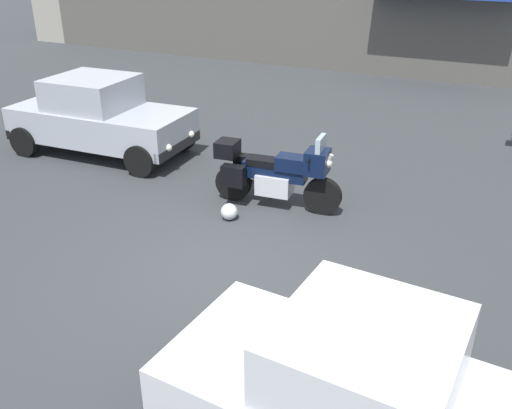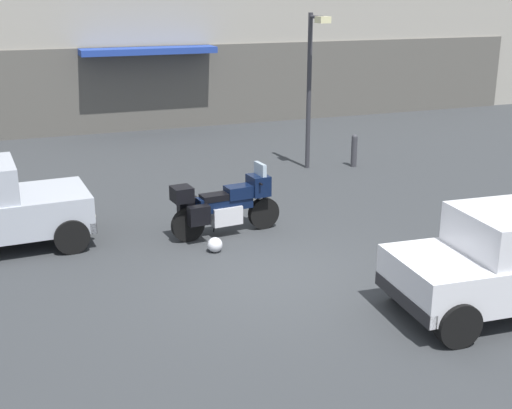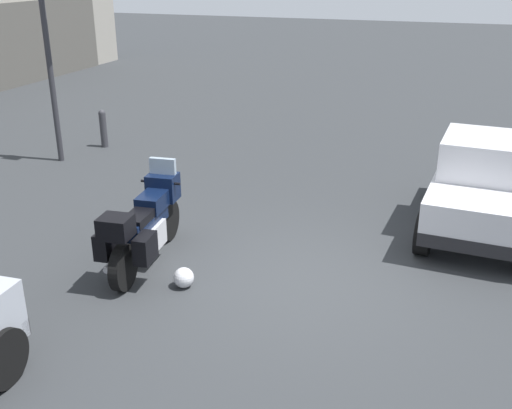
{
  "view_description": "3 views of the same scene",
  "coord_description": "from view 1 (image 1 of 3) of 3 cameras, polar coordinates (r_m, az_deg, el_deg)",
  "views": [
    {
      "loc": [
        3.42,
        -5.88,
        4.27
      ],
      "look_at": [
        0.36,
        0.37,
        0.93
      ],
      "focal_mm": 39.38,
      "sensor_mm": 36.0,
      "label": 1
    },
    {
      "loc": [
        -4.01,
        -9.62,
        4.58
      ],
      "look_at": [
        -0.27,
        0.27,
        1.21
      ],
      "focal_mm": 47.28,
      "sensor_mm": 36.0,
      "label": 2
    },
    {
      "loc": [
        -7.08,
        -1.89,
        4.09
      ],
      "look_at": [
        0.28,
        0.69,
        0.94
      ],
      "focal_mm": 42.4,
      "sensor_mm": 36.0,
      "label": 3
    }
  ],
  "objects": [
    {
      "name": "motorcycle",
      "position": [
        9.57,
        1.9,
        3.24
      ],
      "size": [
        2.26,
        0.84,
        1.36
      ],
      "rotation": [
        0.0,
        0.0,
        0.1
      ],
      "color": "black",
      "rests_on": "ground"
    },
    {
      "name": "car_compact_side",
      "position": [
        5.02,
        10.66,
        -19.15
      ],
      "size": [
        3.55,
        1.9,
        1.56
      ],
      "rotation": [
        0.0,
        0.0,
        -0.07
      ],
      "color": "silver",
      "rests_on": "ground"
    },
    {
      "name": "helmet",
      "position": [
        9.3,
        -2.74,
        -0.73
      ],
      "size": [
        0.28,
        0.28,
        0.28
      ],
      "primitive_type": "sphere",
      "color": "silver",
      "rests_on": "ground"
    },
    {
      "name": "ground_plane",
      "position": [
        8.03,
        -3.46,
        -6.53
      ],
      "size": [
        80.0,
        80.0,
        0.0
      ],
      "primitive_type": "plane",
      "color": "#2D3033"
    },
    {
      "name": "car_hatchback_near",
      "position": [
        12.45,
        -15.61,
        8.57
      ],
      "size": [
        3.94,
        1.97,
        1.64
      ],
      "rotation": [
        0.0,
        0.0,
        0.05
      ],
      "color": "#9EA3AD",
      "rests_on": "ground"
    }
  ]
}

